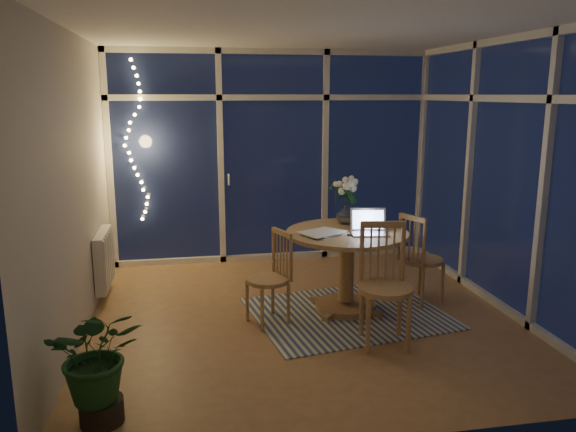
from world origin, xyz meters
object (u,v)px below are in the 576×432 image
(dining_table, at_px, (346,271))
(potted_plant, at_px, (98,368))
(laptop, at_px, (370,222))
(chair_right, at_px, (422,258))
(chair_front, at_px, (386,286))
(flower_vase, at_px, (345,213))
(chair_left, at_px, (267,278))

(dining_table, xyz_separation_m, potted_plant, (-2.07, -1.58, -0.02))
(dining_table, bearing_deg, laptop, -40.03)
(chair_right, distance_m, potted_plant, 3.32)
(chair_front, bearing_deg, flower_vase, 100.19)
(chair_left, height_order, potted_plant, chair_left)
(dining_table, distance_m, laptop, 0.57)
(dining_table, distance_m, chair_left, 0.81)
(dining_table, relative_size, chair_front, 1.12)
(dining_table, distance_m, chair_right, 0.82)
(chair_front, xyz_separation_m, laptop, (0.07, 0.66, 0.39))
(chair_left, bearing_deg, dining_table, 80.17)
(chair_left, distance_m, chair_front, 1.10)
(laptop, bearing_deg, flower_vase, 111.76)
(laptop, distance_m, potted_plant, 2.72)
(chair_right, distance_m, chair_front, 1.13)
(flower_vase, bearing_deg, dining_table, -102.71)
(dining_table, xyz_separation_m, flower_vase, (0.07, 0.32, 0.50))
(chair_front, xyz_separation_m, flower_vase, (-0.03, 1.13, 0.38))
(dining_table, height_order, chair_front, chair_front)
(chair_left, distance_m, flower_vase, 1.10)
(chair_right, xyz_separation_m, flower_vase, (-0.74, 0.25, 0.43))
(dining_table, height_order, potted_plant, dining_table)
(dining_table, distance_m, chair_front, 0.82)
(chair_right, distance_m, laptop, 0.81)
(chair_front, xyz_separation_m, potted_plant, (-2.17, -0.78, -0.14))
(chair_left, relative_size, potted_plant, 1.15)
(chair_right, relative_size, laptop, 2.79)
(dining_table, height_order, laptop, laptop)
(chair_left, distance_m, laptop, 1.08)
(dining_table, bearing_deg, chair_left, -167.22)
(chair_right, height_order, laptop, laptop)
(chair_left, bearing_deg, potted_plant, -64.88)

